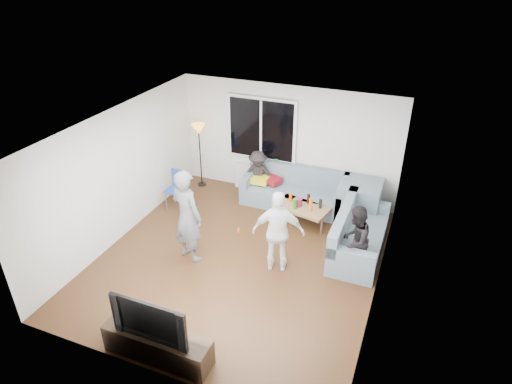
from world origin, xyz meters
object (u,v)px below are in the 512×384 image
at_px(player_left, 187,216).
at_px(sofa_back_section, 294,189).
at_px(floor_lamp, 200,156).
at_px(television, 154,316).
at_px(spectator_right, 355,240).
at_px(coffee_table, 301,214).
at_px(side_chair, 176,190).
at_px(spectator_back, 258,175).
at_px(player_right, 278,232).
at_px(tv_console, 158,345).
at_px(sofa_right_section, 360,232).

bearing_deg(player_left, sofa_back_section, -97.41).
bearing_deg(floor_lamp, player_left, -66.32).
xyz_separation_m(sofa_back_section, television, (-0.48, -4.77, 0.34)).
bearing_deg(sofa_back_section, player_left, -115.45).
distance_m(floor_lamp, spectator_right, 4.51).
relative_size(coffee_table, floor_lamp, 0.71).
bearing_deg(floor_lamp, spectator_right, -25.42).
xyz_separation_m(sofa_back_section, side_chair, (-2.38, -1.05, 0.01)).
bearing_deg(spectator_back, side_chair, -154.00).
height_order(side_chair, player_right, player_right).
relative_size(coffee_table, tv_console, 0.69).
height_order(tv_console, television, television).
bearing_deg(side_chair, television, -59.95).
relative_size(side_chair, tv_console, 0.54).
xyz_separation_m(player_left, tv_console, (0.73, -2.22, -0.69)).
distance_m(sofa_right_section, coffee_table, 1.44).
bearing_deg(player_right, tv_console, 55.68).
bearing_deg(sofa_back_section, spectator_right, -47.06).
distance_m(sofa_back_section, tv_console, 4.80).
relative_size(sofa_back_section, side_chair, 2.67).
relative_size(sofa_right_section, tv_console, 1.25).
xyz_separation_m(floor_lamp, spectator_back, (1.51, -0.09, -0.19)).
bearing_deg(side_chair, spectator_back, 38.61).
bearing_deg(sofa_back_section, floor_lamp, 177.11).
xyz_separation_m(sofa_back_section, sofa_right_section, (1.69, -1.17, 0.00)).
height_order(floor_lamp, player_left, player_left).
relative_size(coffee_table, television, 0.96).
xyz_separation_m(sofa_right_section, player_left, (-2.90, -1.37, 0.48)).
height_order(player_left, spectator_back, player_left).
xyz_separation_m(floor_lamp, player_left, (1.17, -2.67, 0.13)).
relative_size(sofa_back_section, sofa_right_section, 1.15).
bearing_deg(side_chair, tv_console, -59.95).
distance_m(sofa_right_section, floor_lamp, 4.29).
xyz_separation_m(sofa_back_section, floor_lamp, (-2.38, 0.12, 0.36)).
relative_size(side_chair, spectator_back, 0.73).
bearing_deg(television, floor_lamp, 111.24).
bearing_deg(player_right, player_left, -4.18).
distance_m(floor_lamp, player_right, 3.67).
distance_m(floor_lamp, spectator_back, 1.53).
xyz_separation_m(player_left, spectator_right, (2.90, 0.73, -0.25)).
bearing_deg(spectator_back, coffee_table, -37.23).
bearing_deg(spectator_right, floor_lamp, -105.55).
height_order(coffee_table, floor_lamp, floor_lamp).
xyz_separation_m(spectator_right, television, (-2.17, -2.96, 0.11)).
bearing_deg(floor_lamp, spectator_back, -3.41).
distance_m(player_left, player_right, 1.66).
relative_size(sofa_back_section, television, 2.01).
distance_m(side_chair, spectator_right, 4.15).
height_order(sofa_right_section, television, television).
bearing_deg(side_chair, sofa_right_section, 1.27).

